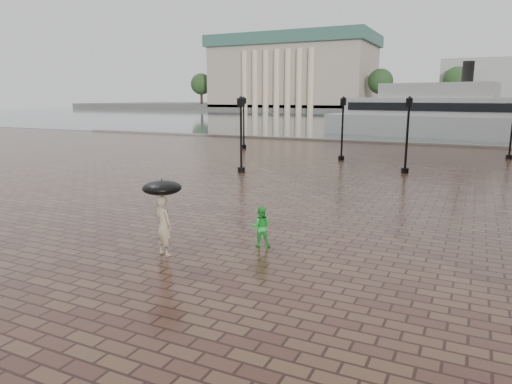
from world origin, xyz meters
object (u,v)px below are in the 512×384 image
at_px(street_lamps, 346,128).
at_px(adult_pedestrian, 164,226).
at_px(child_pedestrian, 261,227).
at_px(ferry_near, 436,115).

height_order(street_lamps, adult_pedestrian, street_lamps).
distance_m(child_pedestrian, ferry_near, 44.25).
xyz_separation_m(adult_pedestrian, ferry_near, (3.43, 46.07, 1.62)).
relative_size(adult_pedestrian, child_pedestrian, 1.40).
bearing_deg(ferry_near, street_lamps, -88.40).
xyz_separation_m(street_lamps, adult_pedestrian, (0.48, -21.74, -1.46)).
height_order(street_lamps, child_pedestrian, street_lamps).
bearing_deg(child_pedestrian, street_lamps, -105.67).
height_order(adult_pedestrian, ferry_near, ferry_near).
xyz_separation_m(child_pedestrian, ferry_near, (1.25, 44.19, 1.86)).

